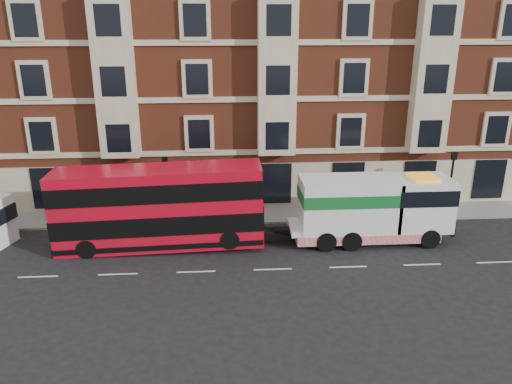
# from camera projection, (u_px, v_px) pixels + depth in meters

# --- Properties ---
(ground) EXTENTS (120.00, 120.00, 0.00)m
(ground) POSITION_uv_depth(u_px,v_px,m) (273.00, 269.00, 26.08)
(ground) COLOR black
(ground) RESTS_ON ground
(sidewalk) EXTENTS (90.00, 3.00, 0.15)m
(sidewalk) POSITION_uv_depth(u_px,v_px,m) (262.00, 215.00, 33.12)
(sidewalk) COLOR slate
(sidewalk) RESTS_ON ground
(victorian_terrace) EXTENTS (45.00, 12.00, 20.40)m
(victorian_terrace) POSITION_uv_depth(u_px,v_px,m) (261.00, 52.00, 36.91)
(victorian_terrace) COLOR brown
(victorian_terrace) RESTS_ON ground
(lamp_post_west) EXTENTS (0.35, 0.15, 4.35)m
(lamp_post_west) POSITION_uv_depth(u_px,v_px,m) (166.00, 186.00, 30.66)
(lamp_post_west) COLOR black
(lamp_post_west) RESTS_ON sidewalk
(lamp_post_east) EXTENTS (0.35, 0.15, 4.35)m
(lamp_post_east) POSITION_uv_depth(u_px,v_px,m) (451.00, 180.00, 31.78)
(lamp_post_east) COLOR black
(lamp_post_east) RESTS_ON sidewalk
(double_decker_bus) EXTENTS (11.56, 2.65, 4.68)m
(double_decker_bus) POSITION_uv_depth(u_px,v_px,m) (159.00, 206.00, 27.89)
(double_decker_bus) COLOR red
(double_decker_bus) RESTS_ON ground
(tow_truck) EXTENTS (9.26, 2.74, 3.86)m
(tow_truck) POSITION_uv_depth(u_px,v_px,m) (370.00, 208.00, 28.78)
(tow_truck) COLOR white
(tow_truck) RESTS_ON ground
(pedestrian) EXTENTS (0.77, 0.62, 1.83)m
(pedestrian) POSITION_uv_depth(u_px,v_px,m) (81.00, 202.00, 32.50)
(pedestrian) COLOR #16222D
(pedestrian) RESTS_ON sidewalk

